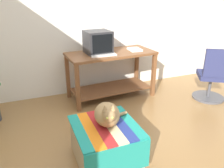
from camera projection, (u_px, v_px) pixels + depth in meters
The scene contains 9 objects.
ground_plane at pixel (146, 156), 2.49m from camera, with size 14.00×14.00×0.00m, color olive.
back_wall at pixel (89, 17), 3.76m from camera, with size 8.00×0.10×2.60m, color silver.
desk at pixel (111, 67), 3.73m from camera, with size 1.46×0.73×0.78m.
tv_monitor at pixel (98, 42), 3.53m from camera, with size 0.41×0.40×0.35m.
keyboard at pixel (103, 55), 3.44m from camera, with size 0.40×0.15×0.02m, color beige.
book at pixel (135, 49), 3.76m from camera, with size 0.19×0.24×0.03m, color white.
ottoman_with_blanket at pixel (106, 142), 2.38m from camera, with size 0.65×0.70×0.41m.
cat at pixel (107, 114), 2.28m from camera, with size 0.44×0.41×0.29m.
office_chair at pixel (212, 78), 3.67m from camera, with size 0.58×0.58×0.89m.
Camera 1 is at (-1.09, -1.72, 1.67)m, focal length 36.08 mm.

